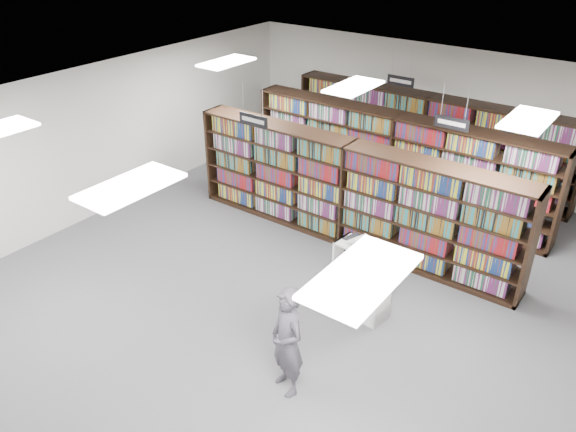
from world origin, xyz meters
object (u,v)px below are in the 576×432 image
Objects in this scene: open_book at (360,241)px; bookshelf_row_near at (348,193)px; endcap_display at (362,289)px; shopper at (287,342)px.

bookshelf_row_near is at bearing 143.48° from open_book.
bookshelf_row_near is at bearing 134.35° from endcap_display.
bookshelf_row_near reaches higher than shopper.
open_book is 2.22m from shopper.
shopper is (0.15, -2.17, -0.46)m from open_book.
endcap_display is 2.16m from shopper.
shopper reaches higher than endcap_display.
endcap_display is 0.87m from open_book.
endcap_display is 2.10× the size of open_book.
shopper is (0.02, -2.12, 0.39)m from endcap_display.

